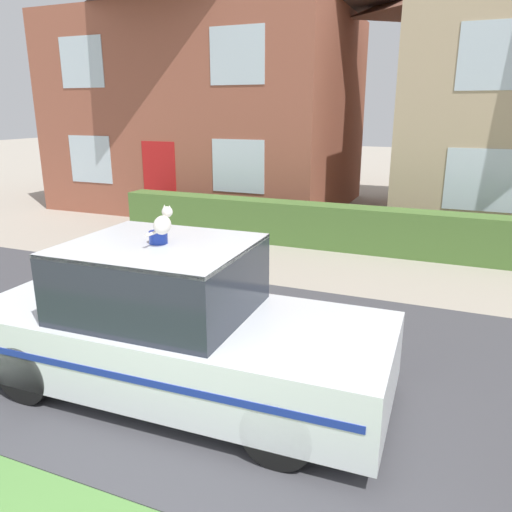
% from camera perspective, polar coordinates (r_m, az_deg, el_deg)
% --- Properties ---
extents(road_strip, '(28.00, 5.02, 0.01)m').
position_cam_1_polar(road_strip, '(6.19, 0.24, -11.59)').
color(road_strip, '#424247').
rests_on(road_strip, ground).
extents(garden_hedge, '(10.05, 0.60, 0.94)m').
position_cam_1_polar(garden_hedge, '(10.92, 8.41, 3.35)').
color(garden_hedge, '#4C7233').
rests_on(garden_hedge, ground).
extents(police_car, '(4.43, 1.87, 1.73)m').
position_cam_1_polar(police_car, '(5.33, -9.30, -7.90)').
color(police_car, black).
rests_on(police_car, road_strip).
extents(cat, '(0.18, 0.31, 0.27)m').
position_cam_1_polar(cat, '(4.92, -10.55, 3.75)').
color(cat, silver).
rests_on(cat, police_car).
extents(house_left, '(8.70, 6.36, 7.96)m').
position_cam_1_polar(house_left, '(16.21, -5.21, 20.47)').
color(house_left, '#93513D').
rests_on(house_left, ground).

